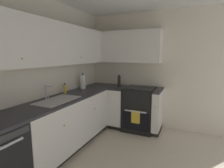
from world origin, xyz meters
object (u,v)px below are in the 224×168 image
(paper_towel_roll, at_px, (83,82))
(oil_bottle, at_px, (119,81))
(oven_range, at_px, (140,108))
(soap_bottle, at_px, (65,89))

(paper_towel_roll, xyz_separation_m, oil_bottle, (0.49, -0.61, -0.02))
(oil_bottle, bearing_deg, oven_range, -87.77)
(oven_range, relative_size, oil_bottle, 4.02)
(soap_bottle, relative_size, paper_towel_roll, 0.57)
(oven_range, xyz_separation_m, soap_bottle, (-1.06, 1.10, 0.53))
(oven_range, height_order, soap_bottle, soap_bottle)
(soap_bottle, distance_m, oil_bottle, 1.22)
(paper_towel_roll, relative_size, oil_bottle, 1.28)
(oven_range, distance_m, paper_towel_roll, 1.33)
(oven_range, distance_m, oil_bottle, 0.74)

